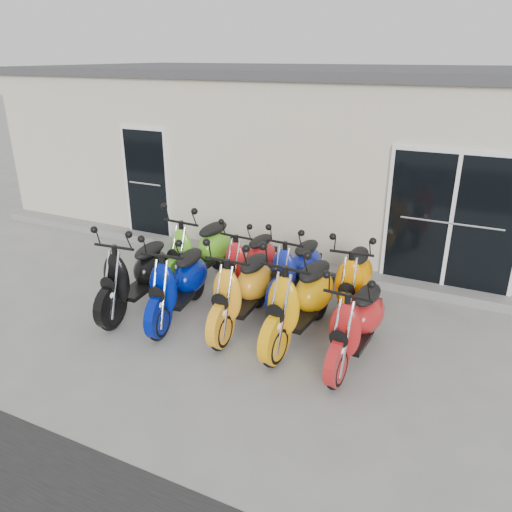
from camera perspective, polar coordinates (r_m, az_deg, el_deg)
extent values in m
plane|color=gray|center=(7.46, -2.02, -6.92)|extent=(80.00, 80.00, 0.00)
cube|color=beige|center=(11.55, 10.19, 11.71)|extent=(14.00, 6.00, 3.20)
cube|color=#3F3F42|center=(11.38, 10.79, 20.05)|extent=(14.20, 6.20, 0.16)
cube|color=gray|center=(9.08, 3.90, -0.91)|extent=(14.00, 0.40, 0.15)
cube|color=black|center=(10.38, -12.37, 8.47)|extent=(1.07, 0.08, 2.22)
cube|color=black|center=(8.28, 21.48, 4.01)|extent=(2.02, 0.08, 2.22)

